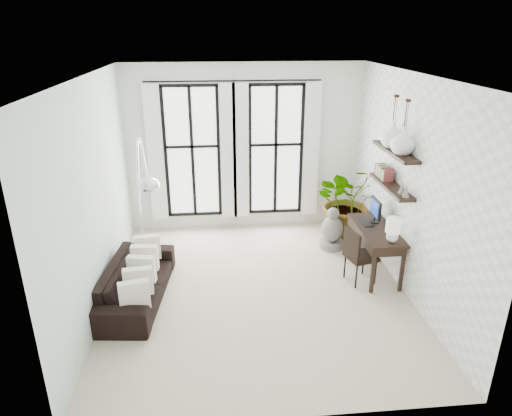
{
  "coord_description": "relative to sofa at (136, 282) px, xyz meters",
  "views": [
    {
      "loc": [
        -0.59,
        -6.04,
        3.8
      ],
      "look_at": [
        0.01,
        0.3,
        1.25
      ],
      "focal_mm": 32.0,
      "sensor_mm": 36.0,
      "label": 1
    }
  ],
  "objects": [
    {
      "name": "sofa",
      "position": [
        0.0,
        0.0,
        0.0
      ],
      "size": [
        0.99,
        2.07,
        0.58
      ],
      "primitive_type": "imported",
      "rotation": [
        0.0,
        0.0,
        1.46
      ],
      "color": "black",
      "rests_on": "floor"
    },
    {
      "name": "floor",
      "position": [
        1.8,
        0.07,
        -0.29
      ],
      "size": [
        5.0,
        5.0,
        0.0
      ],
      "primitive_type": "plane",
      "color": "beige",
      "rests_on": "ground"
    },
    {
      "name": "wall_back",
      "position": [
        1.8,
        2.57,
        1.31
      ],
      "size": [
        4.5,
        0.0,
        4.5
      ],
      "primitive_type": "plane",
      "rotation": [
        1.57,
        0.0,
        0.0
      ],
      "color": "white",
      "rests_on": "floor"
    },
    {
      "name": "wall_shelves",
      "position": [
        3.91,
        0.48,
        1.44
      ],
      "size": [
        0.25,
        1.3,
        0.6
      ],
      "color": "black",
      "rests_on": "wall_right"
    },
    {
      "name": "throw_pillows",
      "position": [
        0.1,
        -0.0,
        0.21
      ],
      "size": [
        0.4,
        1.52,
        0.4
      ],
      "color": "white",
      "rests_on": "sofa"
    },
    {
      "name": "wall_right",
      "position": [
        4.05,
        0.07,
        1.31
      ],
      "size": [
        0.0,
        5.0,
        5.0
      ],
      "primitive_type": "plane",
      "rotation": [
        1.57,
        0.0,
        -1.57
      ],
      "color": "white",
      "rests_on": "floor"
    },
    {
      "name": "buddha",
      "position": [
        3.3,
        1.39,
        0.04
      ],
      "size": [
        0.44,
        0.44,
        0.78
      ],
      "color": "gray",
      "rests_on": "floor"
    },
    {
      "name": "wall_left",
      "position": [
        -0.45,
        0.07,
        1.31
      ],
      "size": [
        0.0,
        5.0,
        5.0
      ],
      "primitive_type": "plane",
      "rotation": [
        1.57,
        0.0,
        1.57
      ],
      "color": "silver",
      "rests_on": "floor"
    },
    {
      "name": "windows",
      "position": [
        1.6,
        2.5,
        1.27
      ],
      "size": [
        3.26,
        0.13,
        2.65
      ],
      "color": "white",
      "rests_on": "wall_back"
    },
    {
      "name": "desk_chair",
      "position": [
        3.37,
        0.17,
        0.23
      ],
      "size": [
        0.53,
        0.53,
        0.91
      ],
      "rotation": [
        0.0,
        0.0,
        0.26
      ],
      "color": "black",
      "rests_on": "floor"
    },
    {
      "name": "arc_lamp",
      "position": [
        0.1,
        0.77,
        1.49
      ],
      "size": [
        0.73,
        1.79,
        2.3
      ],
      "color": "silver",
      "rests_on": "floor"
    },
    {
      "name": "desk",
      "position": [
        3.75,
        0.4,
        0.44
      ],
      "size": [
        0.56,
        1.34,
        1.18
      ],
      "color": "black",
      "rests_on": "floor"
    },
    {
      "name": "vase_a",
      "position": [
        3.91,
        0.19,
        1.97
      ],
      "size": [
        0.37,
        0.37,
        0.38
      ],
      "primitive_type": "imported",
      "color": "white",
      "rests_on": "shelf_upper"
    },
    {
      "name": "vase_b",
      "position": [
        3.91,
        0.59,
        1.97
      ],
      "size": [
        0.37,
        0.37,
        0.38
      ],
      "primitive_type": "imported",
      "color": "white",
      "rests_on": "shelf_upper"
    },
    {
      "name": "ceiling",
      "position": [
        1.8,
        0.07,
        2.91
      ],
      "size": [
        5.0,
        5.0,
        0.0
      ],
      "primitive_type": "plane",
      "color": "white",
      "rests_on": "wall_back"
    },
    {
      "name": "plant",
      "position": [
        3.7,
        1.85,
        0.44
      ],
      "size": [
        1.49,
        1.34,
        1.46
      ],
      "primitive_type": "imported",
      "rotation": [
        0.0,
        0.0,
        0.17
      ],
      "color": "#2D7228",
      "rests_on": "floor"
    }
  ]
}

